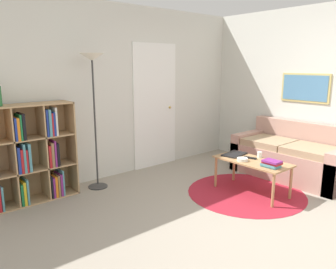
% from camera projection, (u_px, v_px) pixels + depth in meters
% --- Properties ---
extents(ground_plane, '(14.00, 14.00, 0.00)m').
position_uv_depth(ground_plane, '(281.00, 240.00, 3.26)').
color(ground_plane, gray).
extents(wall_back, '(7.51, 0.11, 2.60)m').
position_uv_depth(wall_back, '(125.00, 92.00, 5.09)').
color(wall_back, silver).
rests_on(wall_back, ground_plane).
extents(wall_right, '(0.08, 5.77, 2.60)m').
position_uv_depth(wall_right, '(286.00, 90.00, 5.46)').
color(wall_right, silver).
rests_on(wall_right, ground_plane).
extents(rug, '(1.57, 1.57, 0.01)m').
position_uv_depth(rug, '(246.00, 193.00, 4.45)').
color(rug, maroon).
rests_on(rug, ground_plane).
extents(bookshelf, '(1.15, 0.34, 1.24)m').
position_uv_depth(bookshelf, '(25.00, 157.00, 4.05)').
color(bookshelf, tan).
rests_on(bookshelf, ground_plane).
extents(floor_lamp, '(0.33, 0.33, 1.86)m').
position_uv_depth(floor_lamp, '(93.00, 74.00, 4.34)').
color(floor_lamp, '#333333').
rests_on(floor_lamp, ground_plane).
extents(couch, '(0.85, 1.69, 0.83)m').
position_uv_depth(couch, '(293.00, 158.00, 5.09)').
color(couch, tan).
rests_on(couch, ground_plane).
extents(coffee_table, '(0.49, 1.00, 0.46)m').
position_uv_depth(coffee_table, '(252.00, 164.00, 4.39)').
color(coffee_table, '#AD7F51').
rests_on(coffee_table, ground_plane).
extents(laptop, '(0.39, 0.28, 0.02)m').
position_uv_depth(laptop, '(234.00, 154.00, 4.64)').
color(laptop, black).
rests_on(laptop, coffee_table).
extents(bowl, '(0.14, 0.14, 0.04)m').
position_uv_depth(bowl, '(242.00, 159.00, 4.35)').
color(bowl, silver).
rests_on(bowl, coffee_table).
extents(book_stack_on_table, '(0.17, 0.23, 0.09)m').
position_uv_depth(book_stack_on_table, '(271.00, 164.00, 4.08)').
color(book_stack_on_table, teal).
rests_on(book_stack_on_table, coffee_table).
extents(cup, '(0.06, 0.06, 0.08)m').
position_uv_depth(cup, '(260.00, 155.00, 4.50)').
color(cup, white).
rests_on(cup, coffee_table).
extents(remote, '(0.09, 0.18, 0.02)m').
position_uv_depth(remote, '(250.00, 158.00, 4.46)').
color(remote, black).
rests_on(remote, coffee_table).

